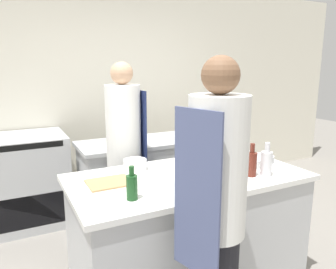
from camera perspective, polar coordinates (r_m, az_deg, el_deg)
wall_back at (r=4.38m, az=-10.65°, el=7.31°), size 8.00×0.06×2.80m
prep_counter at (r=2.72m, az=3.46°, el=-16.18°), size 1.81×0.92×0.92m
pass_counter at (r=3.82m, az=-2.96°, el=-7.63°), size 1.62×0.64×0.92m
oven_range at (r=3.97m, az=-24.03°, el=-7.35°), size 0.95×0.75×1.00m
chef_at_prep_near at (r=1.90m, az=8.26°, el=-14.29°), size 0.37×0.36×1.80m
chef_at_stove at (r=3.11m, az=-7.58°, el=-3.87°), size 0.33×0.32×1.78m
bottle_olive_oil at (r=2.61m, az=16.77°, el=-4.67°), size 0.09×0.09×0.26m
bottle_vinegar at (r=2.08m, az=-6.30°, el=-8.96°), size 0.07×0.07×0.22m
bottle_wine at (r=2.56m, az=14.36°, el=-4.86°), size 0.08×0.08×0.25m
bottle_cooking_oil at (r=2.75m, az=4.59°, el=-2.98°), size 0.08×0.08×0.29m
bowl_mixing_large at (r=2.98m, az=16.00°, el=-4.03°), size 0.21×0.21×0.05m
bowl_prep_small at (r=2.48m, az=7.48°, el=-6.96°), size 0.24×0.24×0.05m
bowl_ceramic_blue at (r=2.79m, az=13.69°, el=-4.85°), size 0.20×0.20×0.07m
bowl_wooden_salad at (r=2.65m, az=-5.75°, el=-5.23°), size 0.19×0.19×0.08m
cutting_board at (r=2.40m, az=-10.12°, el=-8.22°), size 0.31×0.25×0.01m
stockpot at (r=3.81m, az=4.50°, el=1.34°), size 0.23×0.23×0.24m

